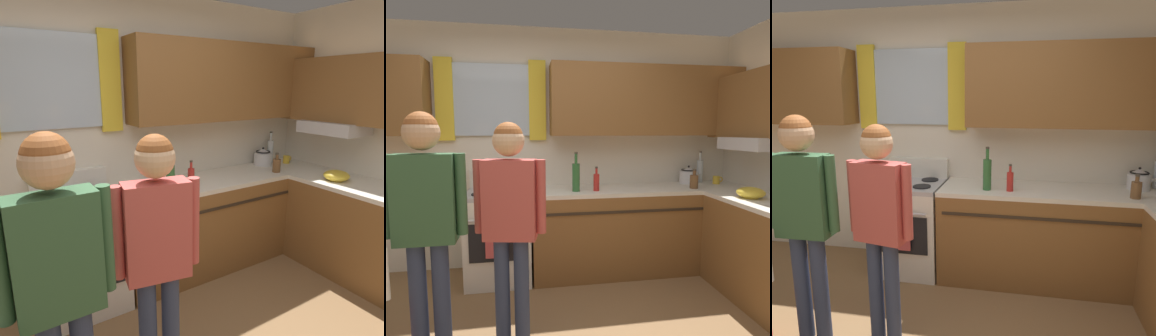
{
  "view_description": "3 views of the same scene",
  "coord_description": "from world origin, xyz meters",
  "views": [
    {
      "loc": [
        -0.91,
        -1.02,
        1.8
      ],
      "look_at": [
        0.36,
        1.0,
        1.2
      ],
      "focal_mm": 31.0,
      "sensor_mm": 36.0,
      "label": 1
    },
    {
      "loc": [
        -0.1,
        -1.71,
        1.5
      ],
      "look_at": [
        0.36,
        1.04,
        1.18
      ],
      "focal_mm": 30.02,
      "sensor_mm": 36.0,
      "label": 2
    },
    {
      "loc": [
        0.76,
        -1.6,
        1.73
      ],
      "look_at": [
        0.27,
        1.03,
        1.18
      ],
      "focal_mm": 32.2,
      "sensor_mm": 36.0,
      "label": 3
    }
  ],
  "objects": [
    {
      "name": "stove_oven",
      "position": [
        -0.36,
        1.54,
        0.47
      ],
      "size": [
        0.62,
        0.67,
        1.1
      ],
      "color": "silver",
      "rests_on": "ground"
    },
    {
      "name": "adult_holding_child",
      "position": [
        -0.72,
        0.39,
        1.02
      ],
      "size": [
        0.5,
        0.22,
        1.62
      ],
      "color": "#2D3856",
      "rests_on": "ground"
    },
    {
      "name": "back_wall_unit",
      "position": [
        0.05,
        1.82,
        1.52
      ],
      "size": [
        4.6,
        0.42,
        2.6
      ],
      "color": "silver",
      "rests_on": "ground"
    },
    {
      "name": "stovetop_kettle",
      "position": [
        1.77,
        1.7,
        1.0
      ],
      "size": [
        0.27,
        0.2,
        0.21
      ],
      "color": "silver",
      "rests_on": "kitchen_counter_run"
    },
    {
      "name": "adult_in_plaid",
      "position": [
        -0.2,
        0.46,
        0.98
      ],
      "size": [
        0.48,
        0.21,
        1.56
      ],
      "color": "#2D3856",
      "rests_on": "ground"
    },
    {
      "name": "bottle_sauce_red",
      "position": [
        0.61,
        1.42,
        0.99
      ],
      "size": [
        0.06,
        0.06,
        0.25
      ],
      "color": "red",
      "rests_on": "kitchen_counter_run"
    },
    {
      "name": "bottle_squat_brown",
      "position": [
        1.66,
        1.38,
        0.98
      ],
      "size": [
        0.08,
        0.08,
        0.21
      ],
      "color": "brown",
      "rests_on": "kitchen_counter_run"
    },
    {
      "name": "bottle_wine_green",
      "position": [
        0.41,
        1.42,
        1.05
      ],
      "size": [
        0.08,
        0.08,
        0.39
      ],
      "color": "#2D6633",
      "rests_on": "kitchen_counter_run"
    },
    {
      "name": "kitchen_counter_run",
      "position": [
        1.44,
        1.2,
        0.45
      ],
      "size": [
        2.33,
        1.9,
        0.9
      ],
      "color": "brown",
      "rests_on": "ground"
    }
  ]
}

